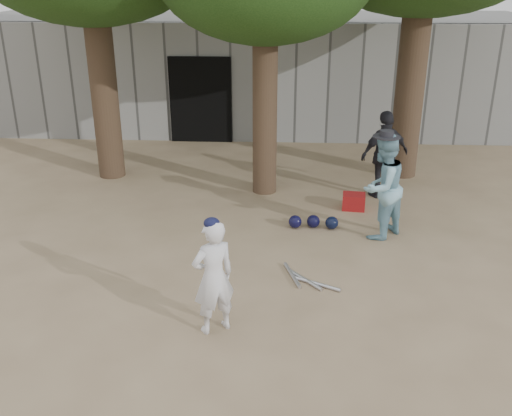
# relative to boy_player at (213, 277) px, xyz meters

# --- Properties ---
(ground) EXTENTS (70.00, 70.00, 0.00)m
(ground) POSITION_rel_boy_player_xyz_m (-0.18, 0.73, -0.75)
(ground) COLOR #937C5E
(ground) RESTS_ON ground
(boy_player) EXTENTS (0.65, 0.59, 1.50)m
(boy_player) POSITION_rel_boy_player_xyz_m (0.00, 0.00, 0.00)
(boy_player) COLOR silver
(boy_player) RESTS_ON ground
(spectator_blue) EXTENTS (1.08, 1.09, 1.78)m
(spectator_blue) POSITION_rel_boy_player_xyz_m (2.45, 2.89, 0.14)
(spectator_blue) COLOR #7DAFC1
(spectator_blue) RESTS_ON ground
(spectator_dark) EXTENTS (1.10, 0.79, 1.73)m
(spectator_dark) POSITION_rel_boy_player_xyz_m (2.78, 4.78, 0.12)
(spectator_dark) COLOR black
(spectator_dark) RESTS_ON ground
(red_bag) EXTENTS (0.45, 0.37, 0.30)m
(red_bag) POSITION_rel_boy_player_xyz_m (2.15, 4.06, -0.60)
(red_bag) COLOR maroon
(red_bag) RESTS_ON ground
(back_building) EXTENTS (16.00, 5.24, 3.00)m
(back_building) POSITION_rel_boy_player_xyz_m (-0.18, 11.06, 0.75)
(back_building) COLOR gray
(back_building) RESTS_ON ground
(helmet_row) EXTENTS (0.87, 0.28, 0.23)m
(helmet_row) POSITION_rel_boy_player_xyz_m (1.36, 3.15, -0.63)
(helmet_row) COLOR black
(helmet_row) RESTS_ON ground
(bat_pile) EXTENTS (0.82, 0.78, 0.06)m
(bat_pile) POSITION_rel_boy_player_xyz_m (1.16, 1.27, -0.72)
(bat_pile) COLOR #B5B5BC
(bat_pile) RESTS_ON ground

